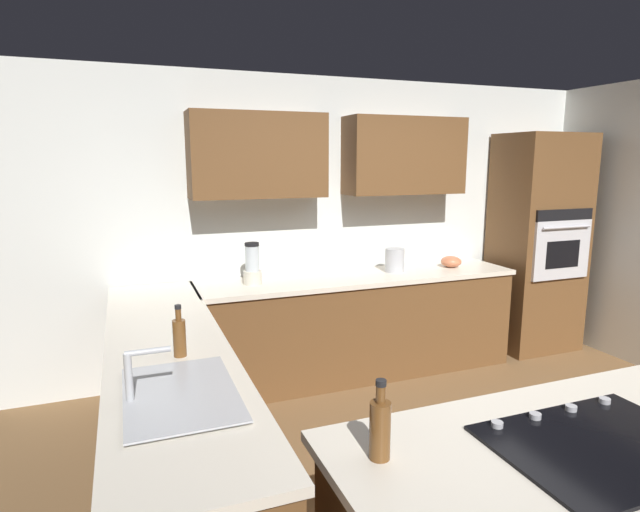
{
  "coord_description": "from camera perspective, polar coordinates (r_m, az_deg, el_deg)",
  "views": [
    {
      "loc": [
        2.0,
        2.27,
        1.89
      ],
      "look_at": [
        0.65,
        -1.26,
        1.19
      ],
      "focal_mm": 29.1,
      "sensor_mm": 36.0,
      "label": 1
    }
  ],
  "objects": [
    {
      "name": "countertop_back",
      "position": [
        4.54,
        4.41,
        -2.37
      ],
      "size": [
        2.84,
        0.64,
        0.04
      ],
      "primitive_type": "cube",
      "color": "silver",
      "rests_on": "lower_cabinets_back"
    },
    {
      "name": "kettle",
      "position": [
        4.68,
        8.21,
        -0.46
      ],
      "size": [
        0.17,
        0.17,
        0.21
      ],
      "primitive_type": "cylinder",
      "color": "#B7BABF",
      "rests_on": "countertop_back"
    },
    {
      "name": "ground_plane",
      "position": [
        3.57,
        18.62,
        -22.05
      ],
      "size": [
        14.0,
        14.0,
        0.0
      ],
      "primitive_type": "plane",
      "color": "brown"
    },
    {
      "name": "lower_cabinets_side",
      "position": [
        3.18,
        -16.04,
        -17.21
      ],
      "size": [
        0.6,
        2.9,
        0.86
      ],
      "primitive_type": "cube",
      "color": "brown",
      "rests_on": "ground"
    },
    {
      "name": "sink_unit",
      "position": [
        2.34,
        -15.31,
        -14.35
      ],
      "size": [
        0.46,
        0.7,
        0.23
      ],
      "color": "#515456",
      "rests_on": "countertop_side"
    },
    {
      "name": "lower_cabinets_back",
      "position": [
        4.66,
        4.33,
        -7.78
      ],
      "size": [
        2.8,
        0.6,
        0.86
      ],
      "primitive_type": "cube",
      "color": "brown",
      "rests_on": "ground"
    },
    {
      "name": "dish_soap_bottle",
      "position": [
        2.76,
        -15.21,
        -8.5
      ],
      "size": [
        0.07,
        0.07,
        0.27
      ],
      "color": "brown",
      "rests_on": "countertop_side"
    },
    {
      "name": "island_top",
      "position": [
        2.18,
        28.69,
        -18.46
      ],
      "size": [
        1.9,
        0.98,
        0.04
      ],
      "primitive_type": "cube",
      "color": "silver",
      "rests_on": "island_base"
    },
    {
      "name": "mixing_bowl",
      "position": [
        5.01,
        14.21,
        -0.59
      ],
      "size": [
        0.19,
        0.19,
        0.1
      ],
      "primitive_type": "ellipsoid",
      "color": "#CC724C",
      "rests_on": "countertop_back"
    },
    {
      "name": "blender",
      "position": [
        4.21,
        -7.45,
        -1.14
      ],
      "size": [
        0.15,
        0.15,
        0.34
      ],
      "color": "beige",
      "rests_on": "countertop_back"
    },
    {
      "name": "oil_bottle",
      "position": [
        1.83,
        6.62,
        -18.22
      ],
      "size": [
        0.07,
        0.07,
        0.28
      ],
      "color": "brown",
      "rests_on": "island_top"
    },
    {
      "name": "wall_oven",
      "position": [
        5.6,
        22.8,
        1.29
      ],
      "size": [
        0.8,
        0.66,
        2.14
      ],
      "color": "brown",
      "rests_on": "ground"
    },
    {
      "name": "cooktop",
      "position": [
        2.17,
        28.64,
        -17.76
      ],
      "size": [
        0.76,
        0.56,
        0.03
      ],
      "color": "black",
      "rests_on": "island_top"
    },
    {
      "name": "wall_back",
      "position": [
        4.75,
        3.18,
        5.24
      ],
      "size": [
        6.0,
        0.44,
        2.6
      ],
      "color": "silver",
      "rests_on": "ground"
    },
    {
      "name": "countertop_side",
      "position": [
        3.0,
        -16.48,
        -9.57
      ],
      "size": [
        0.64,
        2.94,
        0.04
      ],
      "primitive_type": "cube",
      "color": "silver",
      "rests_on": "lower_cabinets_side"
    }
  ]
}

